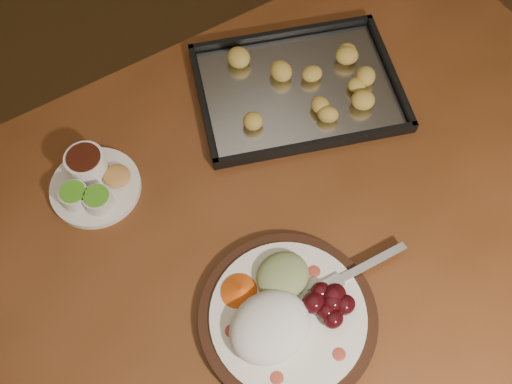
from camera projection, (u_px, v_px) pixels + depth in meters
ground at (211, 293)px, 1.74m from camera, size 4.00×4.00×0.00m
dining_table at (260, 242)px, 1.11m from camera, size 1.55×0.98×0.75m
dinner_plate at (284, 314)px, 0.93m from camera, size 0.38×0.29×0.07m
condiment_saucer at (92, 182)px, 1.04m from camera, size 0.17×0.17×0.06m
baking_tray at (298, 87)px, 1.15m from camera, size 0.48×0.43×0.04m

